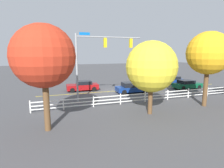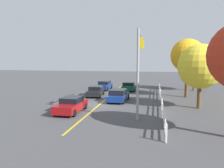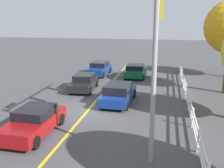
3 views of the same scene
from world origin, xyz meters
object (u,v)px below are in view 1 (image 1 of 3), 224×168
at_px(car_4, 172,80).
at_px(tree_3, 44,57).
at_px(tree_0, 208,53).
at_px(car_3, 83,86).
at_px(tree_1, 151,67).
at_px(car_1, 132,88).
at_px(car_0, 187,84).
at_px(car_2, 139,83).

xyz_separation_m(car_4, tree_3, (19.84, 12.99, 4.43)).
bearing_deg(tree_3, tree_0, -175.49).
xyz_separation_m(car_3, tree_3, (4.69, 12.71, 4.43)).
bearing_deg(tree_1, car_1, -104.38).
bearing_deg(tree_0, car_0, -119.99).
xyz_separation_m(car_1, tree_0, (-4.31, 8.10, 4.58)).
relative_size(car_4, tree_1, 0.67).
xyz_separation_m(car_0, car_1, (8.84, -0.24, 0.04)).
bearing_deg(tree_0, tree_1, 3.26).
relative_size(car_3, tree_3, 0.61).
distance_m(car_2, tree_3, 19.20).
bearing_deg(tree_0, car_1, -61.99).
height_order(tree_0, tree_3, tree_0).
height_order(car_1, car_2, car_1).
xyz_separation_m(car_0, tree_1, (11.01, 8.23, 3.51)).
bearing_deg(tree_3, tree_1, -174.55).
height_order(car_3, tree_0, tree_0).
distance_m(car_4, tree_3, 24.13).
bearing_deg(car_0, car_4, 86.33).
relative_size(car_1, tree_0, 0.60).
bearing_deg(car_4, car_2, 4.51).
height_order(car_2, tree_3, tree_3).
bearing_deg(tree_1, car_2, -112.99).
bearing_deg(car_4, tree_0, 70.29).
relative_size(car_1, car_2, 1.11).
relative_size(tree_1, tree_3, 0.88).
distance_m(car_4, tree_1, 16.96).
height_order(car_4, tree_1, tree_1).
height_order(tree_1, tree_3, tree_3).
xyz_separation_m(car_2, car_4, (-6.21, -0.23, 0.03)).
relative_size(car_0, car_4, 0.97).
bearing_deg(car_1, car_0, 1.24).
distance_m(car_1, car_4, 9.83).
relative_size(car_1, car_3, 1.01).
height_order(car_1, tree_0, tree_0).
xyz_separation_m(tree_0, tree_3, (15.04, 1.19, -0.16)).
relative_size(tree_0, tree_3, 1.02).
bearing_deg(tree_3, car_2, -136.89).
distance_m(car_1, tree_1, 9.41).
xyz_separation_m(car_4, tree_0, (4.80, 11.81, 4.59)).
xyz_separation_m(car_0, tree_0, (4.53, 7.86, 4.61)).
height_order(car_2, car_3, car_3).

